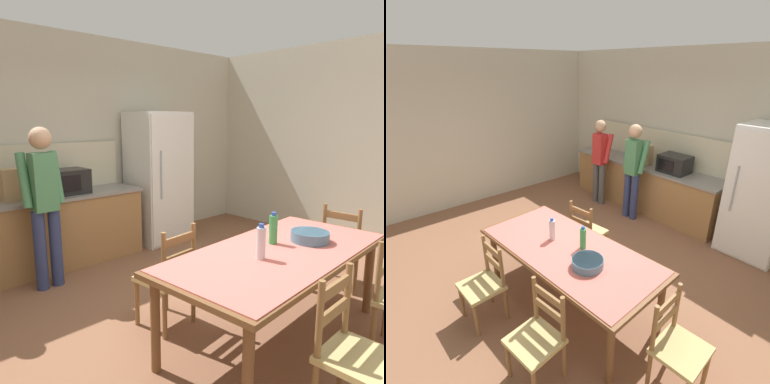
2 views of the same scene
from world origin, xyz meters
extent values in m
plane|color=brown|center=(0.00, 0.00, 0.00)|extent=(8.32, 8.32, 0.00)
cube|color=beige|center=(0.00, 2.66, 1.45)|extent=(6.52, 0.12, 2.90)
cube|color=beige|center=(3.26, 0.00, 1.45)|extent=(0.12, 5.20, 2.90)
cube|color=#9E7042|center=(-0.81, 2.23, 0.43)|extent=(3.07, 0.62, 0.85)
cube|color=gray|center=(-0.81, 2.23, 0.87)|extent=(3.11, 0.66, 0.04)
cube|color=beige|center=(-0.81, 2.54, 1.19)|extent=(3.07, 0.03, 0.60)
cube|color=white|center=(1.24, 2.20, 0.95)|extent=(0.79, 0.68, 1.90)
cube|color=white|center=(1.24, 1.85, 0.95)|extent=(0.76, 0.02, 1.82)
cylinder|color=#A5AAB2|center=(1.00, 1.83, 1.04)|extent=(0.02, 0.02, 0.66)
cube|color=black|center=(-0.18, 2.21, 1.04)|extent=(0.50, 0.38, 0.30)
cube|color=black|center=(-0.23, 2.01, 1.04)|extent=(0.30, 0.01, 0.19)
cube|color=tan|center=(-0.80, 2.20, 1.07)|extent=(0.24, 0.16, 0.36)
cylinder|color=brown|center=(-0.62, -0.99, 0.36)|extent=(0.07, 0.07, 0.71)
cylinder|color=brown|center=(1.30, -0.88, 0.36)|extent=(0.07, 0.07, 0.71)
cylinder|color=brown|center=(-0.67, -0.21, 0.36)|extent=(0.07, 0.07, 0.71)
cylinder|color=brown|center=(1.25, -0.09, 0.36)|extent=(0.07, 0.07, 0.71)
cube|color=brown|center=(0.31, -0.54, 0.73)|extent=(2.18, 1.11, 0.04)
cube|color=#D1665B|center=(0.31, -0.54, 0.75)|extent=(2.09, 1.07, 0.01)
cylinder|color=silver|center=(0.05, -0.56, 0.88)|extent=(0.07, 0.07, 0.24)
cylinder|color=#2D51B2|center=(0.05, -0.56, 1.01)|extent=(0.04, 0.04, 0.03)
cylinder|color=green|center=(0.41, -0.41, 0.88)|extent=(0.07, 0.07, 0.24)
cylinder|color=#2D51B2|center=(0.41, -0.41, 1.01)|extent=(0.04, 0.04, 0.03)
cylinder|color=slate|center=(0.69, -0.59, 0.80)|extent=(0.32, 0.32, 0.09)
cylinder|color=slate|center=(0.69, -0.59, 0.84)|extent=(0.31, 0.31, 0.02)
cylinder|color=olive|center=(0.64, -1.19, 0.21)|extent=(0.04, 0.04, 0.41)
cylinder|color=olive|center=(0.64, -1.19, 0.68)|extent=(0.04, 0.04, 0.46)
cylinder|color=olive|center=(0.06, -1.22, 0.21)|extent=(0.04, 0.04, 0.41)
cube|color=tan|center=(-0.11, -1.39, 0.43)|extent=(0.43, 0.41, 0.04)
cylinder|color=olive|center=(-0.30, -1.23, 0.68)|extent=(0.04, 0.04, 0.46)
cylinder|color=olive|center=(0.06, -1.22, 0.68)|extent=(0.04, 0.04, 0.46)
cube|color=olive|center=(-0.12, -1.22, 0.81)|extent=(0.36, 0.04, 0.07)
cube|color=olive|center=(-0.12, -1.22, 0.66)|extent=(0.36, 0.04, 0.07)
cylinder|color=olive|center=(1.88, -0.62, 0.21)|extent=(0.04, 0.04, 0.41)
cylinder|color=olive|center=(1.86, -0.27, 0.21)|extent=(0.04, 0.04, 0.41)
cylinder|color=olive|center=(1.55, -0.65, 0.21)|extent=(0.04, 0.04, 0.41)
cylinder|color=olive|center=(1.52, -0.29, 0.21)|extent=(0.04, 0.04, 0.41)
cube|color=tan|center=(1.70, -0.46, 0.43)|extent=(0.43, 0.45, 0.04)
cylinder|color=olive|center=(1.55, -0.65, 0.68)|extent=(0.04, 0.04, 0.46)
cylinder|color=olive|center=(1.52, -0.29, 0.68)|extent=(0.04, 0.04, 0.46)
cube|color=olive|center=(1.53, -0.47, 0.81)|extent=(0.05, 0.36, 0.07)
cube|color=olive|center=(1.53, -0.47, 0.66)|extent=(0.05, 0.36, 0.07)
cylinder|color=olive|center=(-0.05, 0.44, 0.21)|extent=(0.04, 0.04, 0.41)
cylinder|color=olive|center=(-0.41, 0.40, 0.21)|extent=(0.04, 0.04, 0.41)
cylinder|color=olive|center=(-0.02, 0.10, 0.21)|extent=(0.04, 0.04, 0.41)
cylinder|color=olive|center=(-0.37, 0.06, 0.21)|extent=(0.04, 0.04, 0.41)
cube|color=tan|center=(-0.21, 0.25, 0.43)|extent=(0.46, 0.44, 0.04)
cylinder|color=olive|center=(-0.02, 0.10, 0.68)|extent=(0.04, 0.04, 0.46)
cylinder|color=olive|center=(-0.37, 0.06, 0.68)|extent=(0.04, 0.04, 0.46)
cube|color=olive|center=(-0.20, 0.08, 0.81)|extent=(0.36, 0.06, 0.07)
cube|color=olive|center=(-0.20, 0.08, 0.66)|extent=(0.36, 0.06, 0.07)
cylinder|color=navy|center=(-0.74, 1.68, 0.42)|extent=(0.13, 0.13, 0.85)
cylinder|color=navy|center=(-0.58, 1.68, 0.42)|extent=(0.13, 0.13, 0.85)
cube|color=#478456|center=(-0.66, 1.68, 1.15)|extent=(0.24, 0.19, 0.60)
sphere|color=tan|center=(-0.66, 1.68, 1.60)|extent=(0.23, 0.23, 0.23)
cylinder|color=#478456|center=(-0.83, 1.75, 1.18)|extent=(0.10, 0.23, 0.57)
cylinder|color=#478456|center=(-0.49, 1.75, 1.18)|extent=(0.10, 0.23, 0.57)
camera|label=1|loc=(-2.12, -2.15, 1.76)|focal=35.00mm
camera|label=2|loc=(2.49, -2.25, 2.61)|focal=28.00mm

